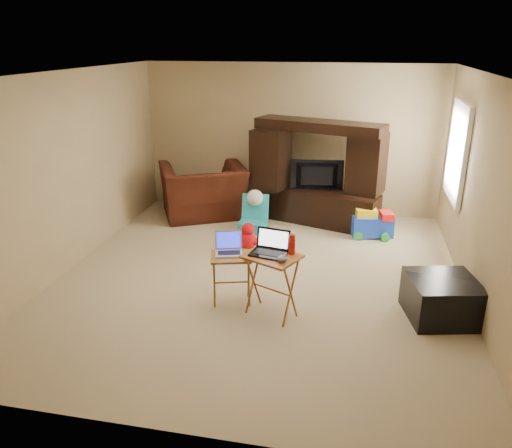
% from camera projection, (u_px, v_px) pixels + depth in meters
% --- Properties ---
extents(floor, '(5.50, 5.50, 0.00)m').
position_uv_depth(floor, '(259.00, 277.00, 6.36)').
color(floor, '#CEBB8E').
rests_on(floor, ground).
extents(ceiling, '(5.50, 5.50, 0.00)m').
position_uv_depth(ceiling, '(260.00, 73.00, 5.48)').
color(ceiling, silver).
rests_on(ceiling, ground).
extents(wall_back, '(5.00, 0.00, 5.00)m').
position_uv_depth(wall_back, '(291.00, 140.00, 8.45)').
color(wall_back, tan).
rests_on(wall_back, ground).
extents(wall_front, '(5.00, 0.00, 5.00)m').
position_uv_depth(wall_front, '(181.00, 290.00, 3.40)').
color(wall_front, tan).
rests_on(wall_front, ground).
extents(wall_left, '(0.00, 5.50, 5.50)m').
position_uv_depth(wall_left, '(68.00, 172.00, 6.39)').
color(wall_left, tan).
rests_on(wall_left, ground).
extents(wall_right, '(0.00, 5.50, 5.50)m').
position_uv_depth(wall_right, '(483.00, 195.00, 5.45)').
color(wall_right, tan).
rests_on(wall_right, ground).
extents(window_pane, '(0.00, 1.20, 1.20)m').
position_uv_depth(window_pane, '(459.00, 152.00, 6.83)').
color(window_pane, white).
rests_on(window_pane, ground).
extents(window_frame, '(0.06, 1.14, 1.34)m').
position_uv_depth(window_frame, '(457.00, 152.00, 6.83)').
color(window_frame, white).
rests_on(window_frame, ground).
extents(entertainment_center, '(2.10, 1.12, 1.67)m').
position_uv_depth(entertainment_center, '(317.00, 173.00, 7.98)').
color(entertainment_center, black).
rests_on(entertainment_center, floor).
extents(television, '(0.85, 0.21, 0.49)m').
position_uv_depth(television, '(317.00, 176.00, 7.95)').
color(television, black).
rests_on(television, entertainment_center).
extents(recliner, '(1.74, 1.66, 0.88)m').
position_uv_depth(recliner, '(203.00, 191.00, 8.42)').
color(recliner, '#41190D').
rests_on(recliner, floor).
extents(child_rocker, '(0.44, 0.50, 0.56)m').
position_uv_depth(child_rocker, '(253.00, 214.00, 7.82)').
color(child_rocker, teal).
rests_on(child_rocker, floor).
extents(plush_toy, '(0.35, 0.29, 0.39)m').
position_uv_depth(plush_toy, '(248.00, 236.00, 7.17)').
color(plush_toy, red).
rests_on(plush_toy, floor).
extents(push_toy, '(0.69, 0.55, 0.46)m').
position_uv_depth(push_toy, '(372.00, 222.00, 7.59)').
color(push_toy, blue).
rests_on(push_toy, floor).
extents(ottoman, '(0.84, 0.84, 0.45)m').
position_uv_depth(ottoman, '(442.00, 299.00, 5.38)').
color(ottoman, black).
rests_on(ottoman, floor).
extents(tray_table_left, '(0.53, 0.47, 0.59)m').
position_uv_depth(tray_table_left, '(231.00, 279.00, 5.67)').
color(tray_table_left, '#AB6B29').
rests_on(tray_table_left, floor).
extents(tray_table_right, '(0.68, 0.63, 0.71)m').
position_uv_depth(tray_table_right, '(272.00, 286.00, 5.38)').
color(tray_table_right, '#A16427').
rests_on(tray_table_right, floor).
extents(laptop_left, '(0.36, 0.33, 0.24)m').
position_uv_depth(laptop_left, '(229.00, 244.00, 5.56)').
color(laptop_left, '#A4A5A9').
rests_on(laptop_left, tray_table_left).
extents(laptop_right, '(0.42, 0.36, 0.24)m').
position_uv_depth(laptop_right, '(269.00, 244.00, 5.24)').
color(laptop_right, black).
rests_on(laptop_right, tray_table_right).
extents(mouse_left, '(0.09, 0.13, 0.05)m').
position_uv_depth(mouse_left, '(246.00, 258.00, 5.46)').
color(mouse_left, white).
rests_on(mouse_left, tray_table_left).
extents(mouse_right, '(0.13, 0.17, 0.06)m').
position_uv_depth(mouse_right, '(282.00, 259.00, 5.11)').
color(mouse_right, '#47474C').
rests_on(mouse_right, tray_table_right).
extents(water_bottle, '(0.07, 0.07, 0.22)m').
position_uv_depth(water_bottle, '(292.00, 244.00, 5.25)').
color(water_bottle, red).
rests_on(water_bottle, tray_table_right).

